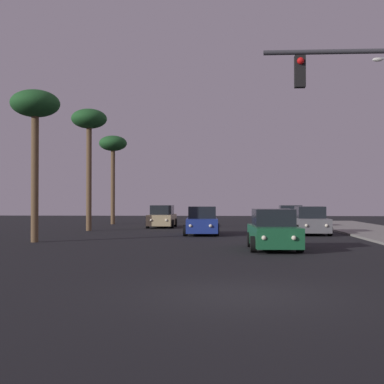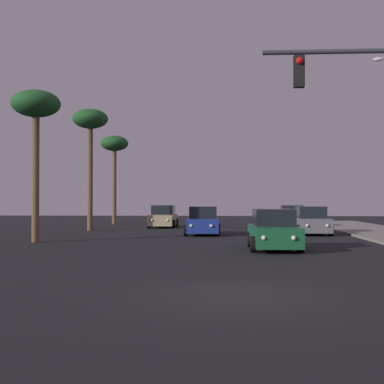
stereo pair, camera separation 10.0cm
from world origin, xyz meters
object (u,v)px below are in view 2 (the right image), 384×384
car_tan (163,217)px  palm_tree_far (114,148)px  car_green (274,231)px  car_blue (203,222)px  palm_tree_near (36,111)px  car_silver (292,218)px  palm_tree_mid (90,125)px  car_grey (311,222)px

car_tan → palm_tree_far: size_ratio=0.56×
car_green → palm_tree_far: bearing=-65.8°
car_tan → car_blue: same height
car_blue → palm_tree_near: bearing=36.0°
palm_tree_near → palm_tree_far: 20.00m
car_silver → palm_tree_mid: palm_tree_mid is taller
car_silver → palm_tree_mid: size_ratio=0.53×
car_grey → palm_tree_far: bearing=-41.5°
car_blue → car_green: bearing=107.2°
car_grey → car_tan: bearing=-38.2°
car_blue → car_tan: bearing=-70.5°
car_grey → car_silver: 7.96m
car_blue → palm_tree_near: (-7.94, -6.24, 5.68)m
car_tan → car_silver: bearing=-178.3°
car_grey → palm_tree_far: palm_tree_far is taller
car_grey → palm_tree_near: 16.99m
car_silver → palm_tree_mid: bearing=21.2°
car_grey → palm_tree_near: bearing=25.7°
car_grey → palm_tree_far: 20.56m
car_silver → palm_tree_near: bearing=48.4°
palm_tree_near → car_silver: bearing=46.2°
car_grey → car_green: same height
palm_tree_mid → car_grey: bearing=-12.2°
car_blue → palm_tree_mid: size_ratio=0.53×
car_grey → car_silver: (-0.17, 7.95, 0.00)m
car_grey → palm_tree_mid: palm_tree_mid is taller
car_silver → car_grey: bearing=93.4°
car_blue → palm_tree_mid: (-7.80, 3.76, 6.39)m
car_silver → car_blue: (-6.33, -8.63, 0.00)m
palm_tree_mid → car_green: bearing=-50.0°
car_blue → car_green: (3.34, -9.49, 0.00)m
car_grey → car_tan: (-9.86, 7.81, 0.00)m
car_green → car_grey: bearing=-109.5°
palm_tree_mid → palm_tree_far: size_ratio=1.08×
car_grey → car_tan: same height
car_silver → palm_tree_far: size_ratio=0.57×
car_grey → palm_tree_near: palm_tree_near is taller
car_blue → car_green: 10.06m
car_grey → palm_tree_mid: (-14.29, 3.09, 6.39)m
car_silver → car_blue: bearing=56.0°
car_blue → palm_tree_mid: 10.76m
car_green → palm_tree_near: (-11.28, 3.26, 5.68)m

